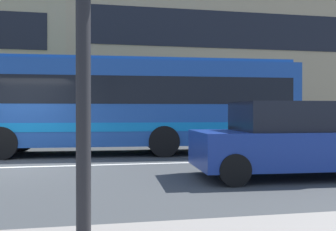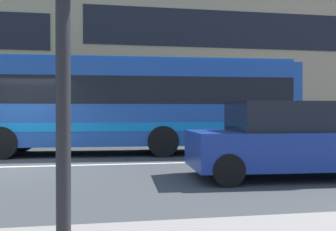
{
  "view_description": "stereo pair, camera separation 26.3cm",
  "coord_description": "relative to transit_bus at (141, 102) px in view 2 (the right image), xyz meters",
  "views": [
    {
      "loc": [
        2.28,
        -10.28,
        1.44
      ],
      "look_at": [
        4.85,
        3.03,
        1.32
      ],
      "focal_mm": 39.88,
      "sensor_mm": 36.0,
      "label": 1
    },
    {
      "loc": [
        2.54,
        -10.32,
        1.44
      ],
      "look_at": [
        4.85,
        3.03,
        1.32
      ],
      "focal_mm": 39.88,
      "sensor_mm": 36.0,
      "label": 2
    }
  ],
  "objects": [
    {
      "name": "ground_plane",
      "position": [
        -3.83,
        -2.68,
        -1.78
      ],
      "size": [
        160.0,
        160.0,
        0.0
      ],
      "primitive_type": "plane",
      "color": "#3A3D3E"
    },
    {
      "name": "lane_centre_line",
      "position": [
        -3.83,
        -2.68,
        -1.77
      ],
      "size": [
        60.0,
        0.16,
        0.01
      ],
      "primitive_type": "cube",
      "color": "silver",
      "rests_on": "ground_plane"
    },
    {
      "name": "apartment_block_right",
      "position": [
        6.47,
        12.87,
        3.61
      ],
      "size": [
        19.26,
        10.16,
        10.78
      ],
      "color": "tan",
      "rests_on": "ground_plane"
    },
    {
      "name": "transit_bus",
      "position": [
        0.0,
        0.0,
        0.0
      ],
      "size": [
        10.75,
        3.1,
        3.23
      ],
      "color": "#1F4B99",
      "rests_on": "ground_plane"
    },
    {
      "name": "sedan_oncoming",
      "position": [
        2.66,
        -5.35,
        -0.98
      ],
      "size": [
        4.36,
        2.1,
        1.67
      ],
      "color": "navy",
      "rests_on": "ground_plane"
    }
  ]
}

